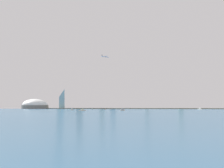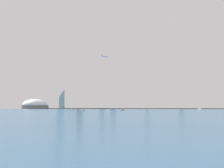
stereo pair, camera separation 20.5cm
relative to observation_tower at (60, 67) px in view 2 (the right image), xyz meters
The scene contains 20 objects.
ground_plane 589.61m from the observation_tower, 63.31° to the right, with size 6000.00×6000.00×0.00m, color #2E5879.
waterfront_pier 304.01m from the observation_tower, ahead, with size 732.66×67.42×2.42m, color #666351.
observation_tower is the anchor object (origin of this frame).
stadium_dome 178.68m from the observation_tower, 160.61° to the right, with size 108.89×108.89×49.11m.
skyscraper_0 162.64m from the observation_tower, 70.27° to the left, with size 26.72×23.36×49.04m.
skyscraper_1 138.08m from the observation_tower, 28.24° to the left, with size 12.76×13.03×123.81m.
skyscraper_2 204.68m from the observation_tower, 21.74° to the left, with size 19.14×27.14×120.01m.
skyscraper_3 246.12m from the observation_tower, 14.86° to the left, with size 21.30×12.99×104.60m.
skyscraper_4 498.22m from the observation_tower, ahead, with size 19.63×15.23×95.98m.
skyscraper_5 130.08m from the observation_tower, 55.49° to the right, with size 20.86×12.22×83.43m.
skyscraper_6 359.28m from the observation_tower, ahead, with size 13.64×21.02×182.47m.
skyscraper_7 132.10m from the observation_tower, ahead, with size 19.65×26.08×150.98m.
boat_0 460.93m from the observation_tower, 50.02° to the right, with size 11.84×6.22×5.03m.
boat_1 291.82m from the observation_tower, 45.80° to the right, with size 4.20×7.84×4.14m.
boat_2 363.26m from the observation_tower, 65.78° to the right, with size 6.98×4.09×10.24m.
boat_3 557.42m from the observation_tower, 18.11° to the right, with size 13.83×14.08×7.88m.
boat_4 437.46m from the observation_tower, 63.87° to the right, with size 17.90×10.31×8.44m.
channel_buoy_0 368.62m from the observation_tower, 48.16° to the right, with size 1.81×1.81×2.43m, color #E54C19.
channel_buoy_1 386.23m from the observation_tower, 71.52° to the right, with size 1.93×1.93×1.75m, color yellow.
airplane 196.13m from the observation_tower, 12.18° to the right, with size 27.61×25.67×8.34m.
Camera 2 is at (73.71, -501.18, 15.09)m, focal length 41.77 mm.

